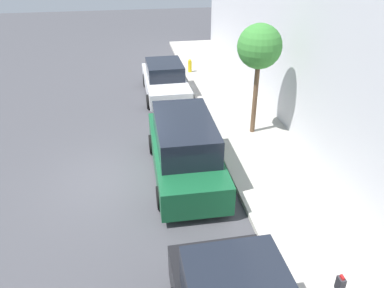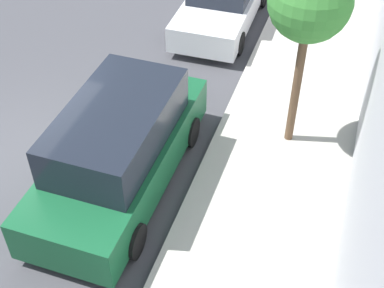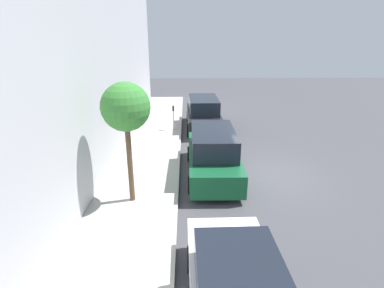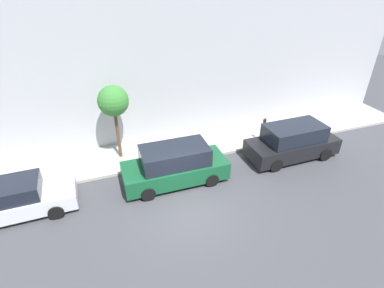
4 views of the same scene
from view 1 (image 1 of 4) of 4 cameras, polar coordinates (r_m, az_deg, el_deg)
The scene contains 6 objects.
ground_plane at distance 11.86m, azimuth -11.48°, elevation -5.27°, with size 60.00×60.00×0.00m, color #424247.
sidewalk at distance 12.53m, azimuth 11.70°, elevation -2.84°, with size 2.91×32.00×0.15m.
parked_minivan_second at distance 11.38m, azimuth -1.11°, elevation -0.72°, with size 2.02×4.91×1.90m.
parked_sedan_third at distance 17.57m, azimuth -4.13°, elevation 9.67°, with size 1.92×4.54×1.54m.
street_tree at distance 13.13m, azimuth 10.24°, elevation 14.26°, with size 1.51×1.51×3.95m.
fire_hydrant at distance 20.40m, azimuth -0.33°, elevation 11.86°, with size 0.20×0.20×0.69m.
Camera 1 is at (0.73, -9.81, 6.62)m, focal length 35.00 mm.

